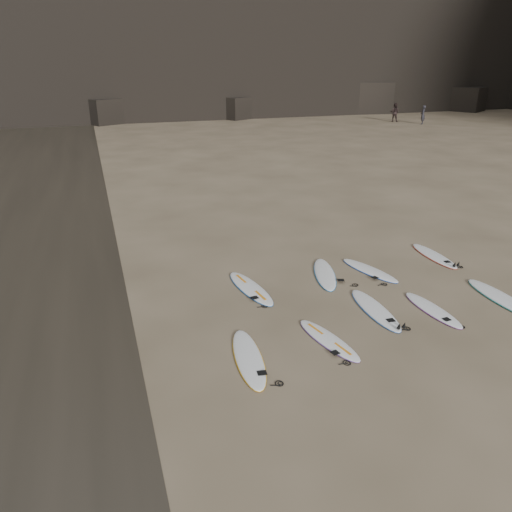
{
  "coord_description": "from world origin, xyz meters",
  "views": [
    {
      "loc": [
        -7.51,
        -10.18,
        6.58
      ],
      "look_at": [
        -3.59,
        1.76,
        1.5
      ],
      "focal_mm": 35.0,
      "sensor_mm": 36.0,
      "label": 1
    }
  ],
  "objects_px": {
    "surfboard_1": "(329,340)",
    "surfboard_8": "(434,256)",
    "surfboard_6": "(325,274)",
    "surfboard_3": "(433,309)",
    "surfboard_4": "(502,298)",
    "surfboard_5": "(251,288)",
    "person_b": "(395,112)",
    "surfboard_2": "(375,309)",
    "person_a": "(423,115)",
    "surfboard_7": "(370,270)",
    "surfboard_0": "(249,358)"
  },
  "relations": [
    {
      "from": "surfboard_7",
      "to": "person_a",
      "type": "bearing_deg",
      "value": 35.91
    },
    {
      "from": "surfboard_1",
      "to": "surfboard_8",
      "type": "bearing_deg",
      "value": 20.79
    },
    {
      "from": "surfboard_7",
      "to": "person_b",
      "type": "xyz_separation_m",
      "value": [
        22.71,
        34.13,
        0.9
      ]
    },
    {
      "from": "surfboard_3",
      "to": "surfboard_4",
      "type": "distance_m",
      "value": 2.32
    },
    {
      "from": "surfboard_3",
      "to": "surfboard_6",
      "type": "bearing_deg",
      "value": 116.77
    },
    {
      "from": "surfboard_1",
      "to": "surfboard_8",
      "type": "distance_m",
      "value": 7.13
    },
    {
      "from": "surfboard_3",
      "to": "surfboard_6",
      "type": "distance_m",
      "value": 3.61
    },
    {
      "from": "surfboard_1",
      "to": "surfboard_4",
      "type": "relative_size",
      "value": 0.82
    },
    {
      "from": "person_b",
      "to": "surfboard_4",
      "type": "bearing_deg",
      "value": 103.25
    },
    {
      "from": "person_a",
      "to": "surfboard_1",
      "type": "bearing_deg",
      "value": -0.31
    },
    {
      "from": "surfboard_5",
      "to": "surfboard_1",
      "type": "bearing_deg",
      "value": -83.29
    },
    {
      "from": "surfboard_6",
      "to": "surfboard_4",
      "type": "bearing_deg",
      "value": -19.79
    },
    {
      "from": "surfboard_2",
      "to": "person_b",
      "type": "relative_size",
      "value": 1.36
    },
    {
      "from": "surfboard_2",
      "to": "person_a",
      "type": "xyz_separation_m",
      "value": [
        25.53,
        33.86,
        0.88
      ]
    },
    {
      "from": "surfboard_6",
      "to": "person_a",
      "type": "relative_size",
      "value": 1.38
    },
    {
      "from": "surfboard_4",
      "to": "surfboard_8",
      "type": "height_order",
      "value": "surfboard_4"
    },
    {
      "from": "person_b",
      "to": "surfboard_2",
      "type": "bearing_deg",
      "value": 98.48
    },
    {
      "from": "surfboard_4",
      "to": "surfboard_1",
      "type": "bearing_deg",
      "value": -174.0
    },
    {
      "from": "surfboard_5",
      "to": "person_a",
      "type": "height_order",
      "value": "person_a"
    },
    {
      "from": "surfboard_8",
      "to": "surfboard_7",
      "type": "bearing_deg",
      "value": -169.73
    },
    {
      "from": "surfboard_2",
      "to": "surfboard_5",
      "type": "distance_m",
      "value": 3.72
    },
    {
      "from": "surfboard_1",
      "to": "person_b",
      "type": "relative_size",
      "value": 1.2
    },
    {
      "from": "surfboard_3",
      "to": "surfboard_5",
      "type": "height_order",
      "value": "surfboard_5"
    },
    {
      "from": "surfboard_1",
      "to": "surfboard_4",
      "type": "bearing_deg",
      "value": -7.6
    },
    {
      "from": "surfboard_8",
      "to": "surfboard_5",
      "type": "bearing_deg",
      "value": -174.2
    },
    {
      "from": "surfboard_5",
      "to": "surfboard_6",
      "type": "height_order",
      "value": "surfboard_5"
    },
    {
      "from": "surfboard_1",
      "to": "surfboard_8",
      "type": "height_order",
      "value": "surfboard_8"
    },
    {
      "from": "surfboard_0",
      "to": "surfboard_7",
      "type": "relative_size",
      "value": 1.08
    },
    {
      "from": "surfboard_3",
      "to": "surfboard_1",
      "type": "bearing_deg",
      "value": -174.15
    },
    {
      "from": "surfboard_1",
      "to": "surfboard_7",
      "type": "relative_size",
      "value": 0.96
    },
    {
      "from": "surfboard_7",
      "to": "person_b",
      "type": "distance_m",
      "value": 41.01
    },
    {
      "from": "surfboard_8",
      "to": "person_a",
      "type": "distance_m",
      "value": 37.72
    },
    {
      "from": "surfboard_6",
      "to": "surfboard_8",
      "type": "height_order",
      "value": "surfboard_6"
    },
    {
      "from": "surfboard_7",
      "to": "surfboard_8",
      "type": "relative_size",
      "value": 0.97
    },
    {
      "from": "surfboard_0",
      "to": "surfboard_4",
      "type": "relative_size",
      "value": 0.93
    },
    {
      "from": "surfboard_8",
      "to": "surfboard_4",
      "type": "bearing_deg",
      "value": -91.86
    },
    {
      "from": "surfboard_3",
      "to": "surfboard_8",
      "type": "relative_size",
      "value": 0.93
    },
    {
      "from": "surfboard_2",
      "to": "surfboard_7",
      "type": "relative_size",
      "value": 1.09
    },
    {
      "from": "surfboard_6",
      "to": "surfboard_8",
      "type": "bearing_deg",
      "value": 21.06
    },
    {
      "from": "surfboard_4",
      "to": "person_a",
      "type": "distance_m",
      "value": 40.69
    },
    {
      "from": "surfboard_0",
      "to": "surfboard_5",
      "type": "height_order",
      "value": "surfboard_5"
    },
    {
      "from": "surfboard_4",
      "to": "surfboard_5",
      "type": "xyz_separation_m",
      "value": [
        -6.7,
        2.93,
        -0.0
      ]
    },
    {
      "from": "surfboard_2",
      "to": "person_b",
      "type": "bearing_deg",
      "value": 59.47
    },
    {
      "from": "surfboard_5",
      "to": "person_a",
      "type": "bearing_deg",
      "value": 39.13
    },
    {
      "from": "surfboard_1",
      "to": "person_b",
      "type": "distance_m",
      "value": 45.66
    },
    {
      "from": "surfboard_2",
      "to": "surfboard_6",
      "type": "relative_size",
      "value": 1.01
    },
    {
      "from": "person_a",
      "to": "surfboard_7",
      "type": "bearing_deg",
      "value": 0.18
    },
    {
      "from": "surfboard_2",
      "to": "surfboard_6",
      "type": "xyz_separation_m",
      "value": [
        -0.27,
        2.64,
        -0.0
      ]
    },
    {
      "from": "surfboard_0",
      "to": "surfboard_1",
      "type": "distance_m",
      "value": 2.13
    },
    {
      "from": "surfboard_2",
      "to": "person_a",
      "type": "bearing_deg",
      "value": 55.68
    }
  ]
}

